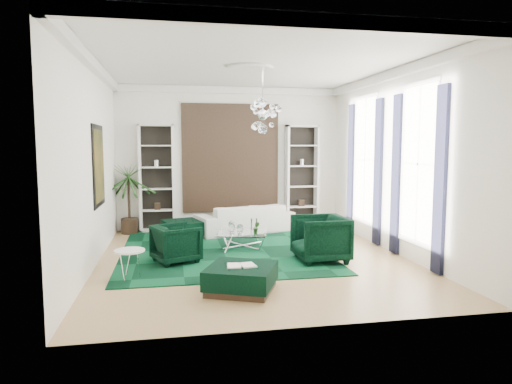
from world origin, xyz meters
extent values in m
cube|color=tan|center=(0.00, 0.00, -0.01)|extent=(6.00, 7.00, 0.02)
cube|color=white|center=(0.00, 0.00, 3.81)|extent=(6.00, 7.00, 0.02)
cube|color=white|center=(0.00, 3.51, 1.90)|extent=(6.00, 0.02, 3.80)
cube|color=white|center=(0.00, -3.51, 1.90)|extent=(6.00, 0.02, 3.80)
cube|color=white|center=(-3.01, 0.00, 1.90)|extent=(0.02, 7.00, 3.80)
cube|color=white|center=(3.01, 0.00, 1.90)|extent=(0.02, 7.00, 3.80)
cylinder|color=white|center=(0.00, 0.30, 3.77)|extent=(0.90, 0.90, 0.05)
cube|color=black|center=(0.00, 3.46, 1.90)|extent=(2.50, 0.06, 2.80)
cube|color=black|center=(-2.97, 0.60, 1.85)|extent=(0.04, 1.30, 1.60)
cube|color=white|center=(2.99, -0.90, 1.90)|extent=(0.03, 1.10, 2.90)
cube|color=black|center=(2.96, -1.68, 1.65)|extent=(0.07, 0.30, 3.25)
cube|color=black|center=(2.96, -0.12, 1.65)|extent=(0.07, 0.30, 3.25)
cube|color=white|center=(2.99, 1.50, 1.90)|extent=(0.03, 1.10, 2.90)
cube|color=black|center=(2.96, 0.72, 1.65)|extent=(0.07, 0.30, 3.25)
cube|color=black|center=(2.96, 2.28, 1.65)|extent=(0.07, 0.30, 3.25)
cube|color=black|center=(-0.53, 0.96, 0.01)|extent=(4.20, 5.00, 0.02)
imported|color=silver|center=(0.27, 2.73, 0.36)|extent=(2.66, 1.62, 0.73)
imported|color=black|center=(-1.51, -0.01, 0.37)|extent=(1.04, 1.03, 0.74)
imported|color=black|center=(1.24, -0.42, 0.45)|extent=(1.01, 0.98, 0.90)
cube|color=black|center=(-1.29, 2.39, 0.21)|extent=(1.15, 1.15, 0.41)
cube|color=black|center=(-0.55, -1.95, 0.20)|extent=(1.30, 1.30, 0.40)
cube|color=white|center=(-0.55, -1.95, 0.41)|extent=(0.45, 0.30, 0.03)
cylinder|color=white|center=(-2.30, -0.97, 0.24)|extent=(0.63, 0.63, 0.49)
imported|color=#1D4817|center=(0.19, 0.72, 0.49)|extent=(0.17, 0.15, 0.25)
camera|label=1|loc=(-1.58, -8.75, 2.26)|focal=32.00mm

